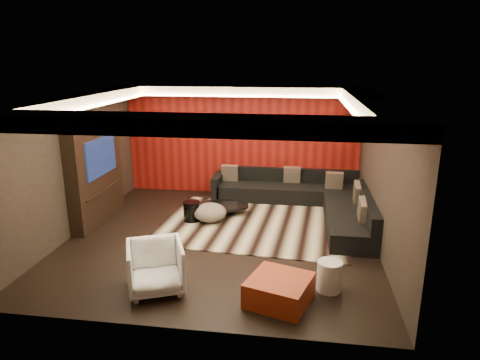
% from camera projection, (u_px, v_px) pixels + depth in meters
% --- Properties ---
extents(floor, '(6.00, 6.00, 0.02)m').
position_uv_depth(floor, '(221.00, 238.00, 8.55)').
color(floor, black).
rests_on(floor, ground).
extents(ceiling, '(6.00, 6.00, 0.02)m').
position_uv_depth(ceiling, '(219.00, 96.00, 7.77)').
color(ceiling, silver).
rests_on(ceiling, ground).
extents(wall_back, '(6.00, 0.02, 2.80)m').
position_uv_depth(wall_back, '(242.00, 141.00, 11.02)').
color(wall_back, black).
rests_on(wall_back, ground).
extents(wall_left, '(0.02, 6.00, 2.80)m').
position_uv_depth(wall_left, '(73.00, 165.00, 8.57)').
color(wall_left, black).
rests_on(wall_left, ground).
extents(wall_right, '(0.02, 6.00, 2.80)m').
position_uv_depth(wall_right, '(383.00, 176.00, 7.75)').
color(wall_right, black).
rests_on(wall_right, ground).
extents(red_feature_wall, '(5.98, 0.05, 2.78)m').
position_uv_depth(red_feature_wall, '(242.00, 141.00, 10.99)').
color(red_feature_wall, '#6B0C0A').
rests_on(red_feature_wall, ground).
extents(soffit_back, '(6.00, 0.60, 0.22)m').
position_uv_depth(soffit_back, '(240.00, 91.00, 10.37)').
color(soffit_back, silver).
rests_on(soffit_back, ground).
extents(soffit_front, '(6.00, 0.60, 0.22)m').
position_uv_depth(soffit_front, '(178.00, 124.00, 5.24)').
color(soffit_front, silver).
rests_on(soffit_front, ground).
extents(soffit_left, '(0.60, 4.80, 0.22)m').
position_uv_depth(soffit_left, '(80.00, 100.00, 8.17)').
color(soffit_left, silver).
rests_on(soffit_left, ground).
extents(soffit_right, '(0.60, 4.80, 0.22)m').
position_uv_depth(soffit_right, '(371.00, 104.00, 7.43)').
color(soffit_right, silver).
rests_on(soffit_right, ground).
extents(cove_back, '(4.80, 0.08, 0.04)m').
position_uv_depth(cove_back, '(238.00, 96.00, 10.07)').
color(cove_back, '#FFD899').
rests_on(cove_back, ground).
extents(cove_front, '(4.80, 0.08, 0.04)m').
position_uv_depth(cove_front, '(185.00, 127.00, 5.58)').
color(cove_front, '#FFD899').
rests_on(cove_front, ground).
extents(cove_left, '(0.08, 4.80, 0.04)m').
position_uv_depth(cove_left, '(98.00, 105.00, 8.15)').
color(cove_left, '#FFD899').
rests_on(cove_left, ground).
extents(cove_right, '(0.08, 4.80, 0.04)m').
position_uv_depth(cove_right, '(351.00, 109.00, 7.51)').
color(cove_right, '#FFD899').
rests_on(cove_right, ground).
extents(tv_surround, '(0.30, 2.00, 2.20)m').
position_uv_depth(tv_surround, '(95.00, 172.00, 9.20)').
color(tv_surround, black).
rests_on(tv_surround, ground).
extents(tv_screen, '(0.04, 1.30, 0.80)m').
position_uv_depth(tv_screen, '(101.00, 156.00, 9.08)').
color(tv_screen, black).
rests_on(tv_screen, ground).
extents(tv_shelf, '(0.04, 1.60, 0.04)m').
position_uv_depth(tv_shelf, '(104.00, 190.00, 9.29)').
color(tv_shelf, black).
rests_on(tv_shelf, ground).
extents(rug, '(4.21, 3.29, 0.02)m').
position_uv_depth(rug, '(254.00, 224.00, 9.22)').
color(rug, beige).
rests_on(rug, floor).
extents(coffee_table, '(1.33, 1.33, 0.21)m').
position_uv_depth(coffee_table, '(222.00, 209.00, 9.84)').
color(coffee_table, black).
rests_on(coffee_table, rug).
extents(drum_stool, '(0.46, 0.46, 0.43)m').
position_uv_depth(drum_stool, '(192.00, 211.00, 9.36)').
color(drum_stool, black).
rests_on(drum_stool, rug).
extents(striped_pouf, '(0.88, 0.88, 0.39)m').
position_uv_depth(striped_pouf, '(210.00, 212.00, 9.34)').
color(striped_pouf, beige).
rests_on(striped_pouf, rug).
extents(white_side_table, '(0.43, 0.43, 0.48)m').
position_uv_depth(white_side_table, '(329.00, 276.00, 6.58)').
color(white_side_table, white).
rests_on(white_side_table, floor).
extents(orange_ottoman, '(1.07, 1.07, 0.38)m').
position_uv_depth(orange_ottoman, '(279.00, 290.00, 6.28)').
color(orange_ottoman, '#9C2A14').
rests_on(orange_ottoman, floor).
extents(armchair, '(1.09, 1.10, 0.77)m').
position_uv_depth(armchair, '(156.00, 267.00, 6.54)').
color(armchair, white).
rests_on(armchair, floor).
extents(sectional_sofa, '(3.65, 3.50, 0.75)m').
position_uv_depth(sectional_sofa, '(308.00, 200.00, 10.01)').
color(sectional_sofa, black).
rests_on(sectional_sofa, floor).
extents(throw_pillows, '(3.30, 2.79, 0.50)m').
position_uv_depth(throw_pillows, '(311.00, 185.00, 9.95)').
color(throw_pillows, tan).
rests_on(throw_pillows, sectional_sofa).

